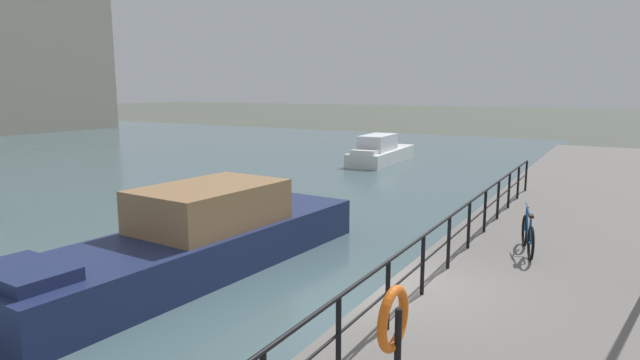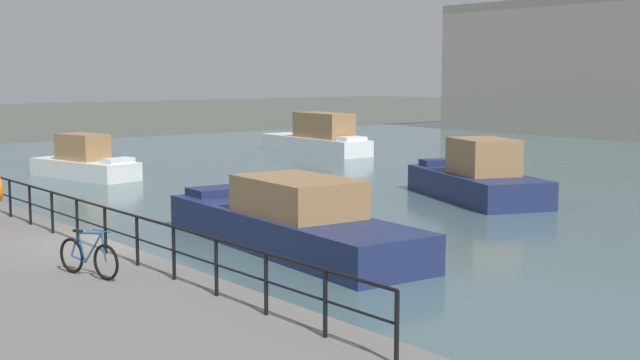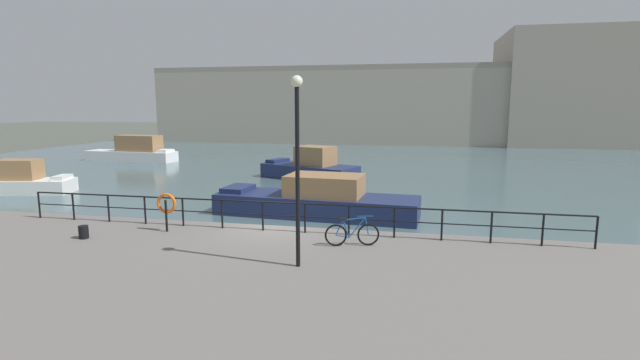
# 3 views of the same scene
# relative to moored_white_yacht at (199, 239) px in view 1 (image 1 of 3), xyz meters

# --- Properties ---
(ground_plane) EXTENTS (240.00, 240.00, 0.00)m
(ground_plane) POSITION_rel_moored_white_yacht_xyz_m (-0.53, -5.01, -0.75)
(ground_plane) COLOR #4C5147
(moored_white_yacht) EXTENTS (9.87, 3.30, 2.00)m
(moored_white_yacht) POSITION_rel_moored_white_yacht_xyz_m (0.00, 0.00, 0.00)
(moored_white_yacht) COLOR navy
(moored_white_yacht) RESTS_ON water_basin
(moored_green_narrowboat) EXTENTS (6.81, 2.31, 1.64)m
(moored_green_narrowboat) POSITION_rel_moored_white_yacht_xyz_m (19.60, 3.71, -0.14)
(moored_green_narrowboat) COLOR white
(moored_green_narrowboat) RESTS_ON water_basin
(quay_railing) EXTENTS (20.42, 0.07, 1.08)m
(quay_railing) POSITION_rel_moored_white_yacht_xyz_m (0.01, -5.76, 0.75)
(quay_railing) COLOR black
(quay_railing) RESTS_ON quay_promenade
(parked_bicycle) EXTENTS (1.72, 0.52, 0.98)m
(parked_bicycle) POSITION_rel_moored_white_yacht_xyz_m (2.63, -6.96, 0.40)
(parked_bicycle) COLOR black
(parked_bicycle) RESTS_ON quay_promenade
(life_ring_stand) EXTENTS (0.75, 0.16, 1.40)m
(life_ring_stand) POSITION_rel_moored_white_yacht_xyz_m (-4.10, -6.54, 0.99)
(life_ring_stand) COLOR black
(life_ring_stand) RESTS_ON quay_promenade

